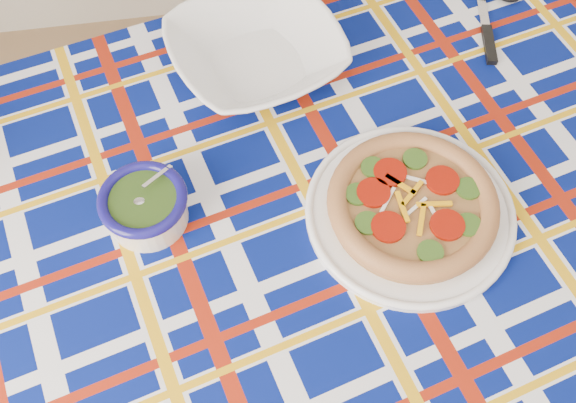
{
  "coord_description": "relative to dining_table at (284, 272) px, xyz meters",
  "views": [
    {
      "loc": [
        -0.56,
        0.1,
        1.72
      ],
      "look_at": [
        -0.49,
        0.62,
        0.85
      ],
      "focal_mm": 40.0,
      "sensor_mm": 36.0,
      "label": 1
    }
  ],
  "objects": [
    {
      "name": "dining_table",
      "position": [
        0.0,
        0.0,
        0.0
      ],
      "size": [
        1.97,
        1.5,
        0.82
      ],
      "rotation": [
        0.0,
        0.0,
        0.25
      ],
      "color": "brown",
      "rests_on": "floor"
    },
    {
      "name": "tablecloth",
      "position": [
        0.0,
        -0.0,
        0.03
      ],
      "size": [
        2.02,
        1.55,
        0.12
      ],
      "primitive_type": null,
      "rotation": [
        0.0,
        0.0,
        0.25
      ],
      "color": "#051261",
      "rests_on": "dining_table"
    },
    {
      "name": "main_focaccia_plate",
      "position": [
        0.21,
        0.03,
        0.12
      ],
      "size": [
        0.45,
        0.45,
        0.07
      ],
      "primitive_type": null,
      "rotation": [
        0.0,
        0.0,
        0.41
      ],
      "color": "olive",
      "rests_on": "tablecloth"
    },
    {
      "name": "pesto_bowl",
      "position": [
        -0.2,
        0.09,
        0.13
      ],
      "size": [
        0.17,
        0.17,
        0.08
      ],
      "primitive_type": null,
      "rotation": [
        0.0,
        0.0,
        0.23
      ],
      "color": "#1C330E",
      "rests_on": "tablecloth"
    },
    {
      "name": "serving_bowl",
      "position": [
        0.01,
        0.38,
        0.12
      ],
      "size": [
        0.39,
        0.39,
        0.07
      ],
      "primitive_type": "imported",
      "rotation": [
        0.0,
        0.0,
        0.33
      ],
      "color": "white",
      "rests_on": "tablecloth"
    },
    {
      "name": "table_knife",
      "position": [
        0.47,
        0.47,
        0.09
      ],
      "size": [
        0.07,
        0.24,
        0.01
      ],
      "primitive_type": null,
      "rotation": [
        0.0,
        0.0,
        1.38
      ],
      "color": "silver",
      "rests_on": "tablecloth"
    }
  ]
}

